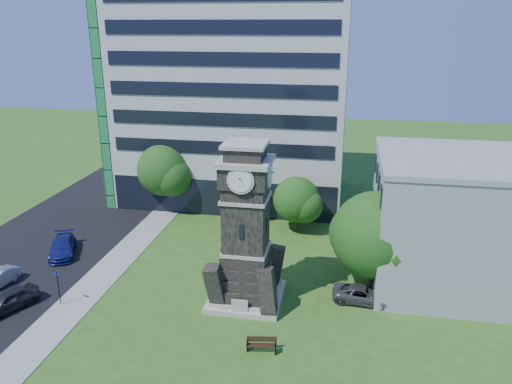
% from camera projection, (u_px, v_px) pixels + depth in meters
% --- Properties ---
extents(ground, '(160.00, 160.00, 0.00)m').
position_uv_depth(ground, '(201.00, 309.00, 36.79)').
color(ground, '#2E5D1A').
rests_on(ground, ground).
extents(sidewalk, '(3.00, 70.00, 0.06)m').
position_uv_depth(sidewalk, '(112.00, 267.00, 43.07)').
color(sidewalk, gray).
rests_on(sidewalk, ground).
extents(street, '(14.00, 80.00, 0.02)m').
position_uv_depth(street, '(23.00, 259.00, 44.54)').
color(street, black).
rests_on(street, ground).
extents(clock_tower, '(5.40, 5.40, 12.22)m').
position_uv_depth(clock_tower, '(246.00, 235.00, 36.43)').
color(clock_tower, beige).
rests_on(clock_tower, ground).
extents(office_tall, '(26.20, 15.11, 28.60)m').
position_uv_depth(office_tall, '(234.00, 76.00, 56.80)').
color(office_tall, beige).
rests_on(office_tall, ground).
extents(office_low, '(15.20, 12.20, 10.40)m').
position_uv_depth(office_low, '(473.00, 222.00, 39.12)').
color(office_low, '#9FA2A5').
rests_on(office_low, ground).
extents(car_street_south, '(3.58, 4.92, 1.56)m').
position_uv_depth(car_street_south, '(7.00, 301.00, 36.40)').
color(car_street_south, black).
rests_on(car_street_south, ground).
extents(car_street_north, '(3.99, 5.47, 1.47)m').
position_uv_depth(car_street_north, '(63.00, 247.00, 45.16)').
color(car_street_north, navy).
rests_on(car_street_north, ground).
extents(car_east_lot, '(4.69, 2.44, 1.26)m').
position_uv_depth(car_east_lot, '(363.00, 295.00, 37.49)').
color(car_east_lot, '#4A4A4F').
rests_on(car_east_lot, ground).
extents(park_bench, '(1.94, 0.52, 1.00)m').
position_uv_depth(park_bench, '(261.00, 344.00, 31.90)').
color(park_bench, black).
rests_on(park_bench, ground).
extents(street_sign, '(0.65, 0.07, 2.71)m').
position_uv_depth(street_sign, '(58.00, 285.00, 36.78)').
color(street_sign, black).
rests_on(street_sign, ground).
extents(tree_nw, '(6.29, 5.72, 7.67)m').
position_uv_depth(tree_nw, '(164.00, 172.00, 54.33)').
color(tree_nw, '#332114').
rests_on(tree_nw, ground).
extents(tree_nc, '(4.65, 4.23, 6.21)m').
position_uv_depth(tree_nc, '(242.00, 184.00, 52.39)').
color(tree_nc, '#332114').
rests_on(tree_nc, ground).
extents(tree_ne, '(5.07, 4.61, 5.70)m').
position_uv_depth(tree_ne, '(297.00, 201.00, 49.42)').
color(tree_ne, '#332114').
rests_on(tree_ne, ground).
extents(tree_east, '(7.42, 6.75, 8.06)m').
position_uv_depth(tree_east, '(376.00, 237.00, 37.99)').
color(tree_east, '#332114').
rests_on(tree_east, ground).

